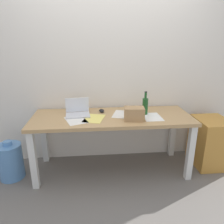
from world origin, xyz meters
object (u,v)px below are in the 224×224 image
(desk, at_px, (112,123))
(water_cooler_jug, at_px, (11,161))
(filing_cabinet, at_px, (210,142))
(cardboard_box, at_px, (134,114))
(beer_bottle, at_px, (145,106))
(laptop_left, at_px, (78,112))
(computer_mouse, at_px, (102,111))

(desk, distance_m, water_cooler_jug, 1.30)
(filing_cabinet, bearing_deg, cardboard_box, -170.87)
(beer_bottle, xyz_separation_m, water_cooler_jug, (-1.63, -0.09, -0.62))
(desk, relative_size, laptop_left, 6.31)
(computer_mouse, relative_size, filing_cabinet, 0.16)
(desk, relative_size, water_cooler_jug, 3.95)
(beer_bottle, xyz_separation_m, cardboard_box, (-0.17, -0.18, -0.04))
(water_cooler_jug, bearing_deg, cardboard_box, -3.76)
(desk, xyz_separation_m, computer_mouse, (-0.12, 0.16, 0.11))
(laptop_left, height_order, water_cooler_jug, laptop_left)
(desk, distance_m, laptop_left, 0.44)
(cardboard_box, bearing_deg, filing_cabinet, 9.13)
(water_cooler_jug, bearing_deg, filing_cabinet, 1.69)
(filing_cabinet, bearing_deg, water_cooler_jug, -178.31)
(desk, bearing_deg, laptop_left, 169.98)
(laptop_left, height_order, cardboard_box, laptop_left)
(laptop_left, height_order, filing_cabinet, laptop_left)
(beer_bottle, relative_size, cardboard_box, 1.27)
(water_cooler_jug, bearing_deg, computer_mouse, 11.23)
(laptop_left, height_order, beer_bottle, beer_bottle)
(beer_bottle, height_order, computer_mouse, beer_bottle)
(beer_bottle, xyz_separation_m, filing_cabinet, (0.89, -0.01, -0.52))
(beer_bottle, height_order, water_cooler_jug, beer_bottle)
(cardboard_box, height_order, filing_cabinet, cardboard_box)
(computer_mouse, bearing_deg, beer_bottle, -24.53)
(computer_mouse, height_order, filing_cabinet, computer_mouse)
(computer_mouse, bearing_deg, filing_cabinet, -15.87)
(laptop_left, distance_m, cardboard_box, 0.69)
(computer_mouse, xyz_separation_m, water_cooler_jug, (-1.11, -0.22, -0.53))
(water_cooler_jug, bearing_deg, laptop_left, 9.16)
(beer_bottle, height_order, cardboard_box, beer_bottle)
(cardboard_box, bearing_deg, computer_mouse, 138.10)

